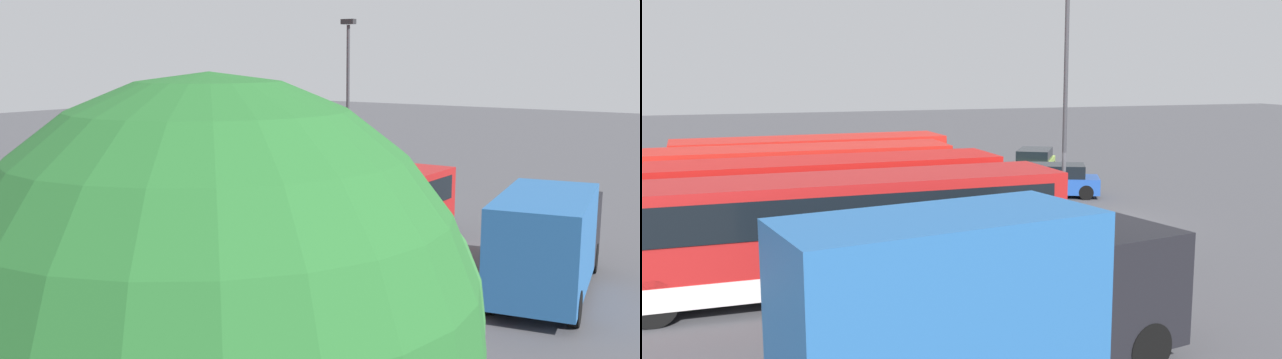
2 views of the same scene
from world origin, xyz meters
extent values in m
plane|color=#47474C|center=(0.00, 0.00, 0.00)|extent=(140.00, 140.00, 0.00)
cube|color=#A51919|center=(-5.37, 10.22, 1.65)|extent=(2.78, 11.57, 2.60)
cube|color=silver|center=(-5.37, 10.22, 0.62)|extent=(2.82, 11.61, 0.55)
cube|color=black|center=(-5.37, 10.22, 2.25)|extent=(2.82, 10.77, 0.90)
cube|color=black|center=(-5.26, 4.43, 2.25)|extent=(2.25, 0.10, 1.10)
cylinder|color=black|center=(-4.16, 5.88, 0.55)|extent=(0.32, 1.11, 1.10)
cylinder|color=black|center=(-6.41, 5.83, 0.55)|extent=(0.32, 1.11, 1.10)
cylinder|color=black|center=(-4.34, 14.60, 0.55)|extent=(0.32, 1.11, 1.10)
cylinder|color=black|center=(-6.59, 14.55, 0.55)|extent=(0.32, 1.11, 1.10)
cube|color=#B71411|center=(-1.63, 9.92, 1.65)|extent=(2.74, 10.39, 2.60)
cube|color=silver|center=(-1.63, 9.92, 0.62)|extent=(2.78, 10.43, 0.55)
cube|color=black|center=(-1.63, 9.92, 2.25)|extent=(2.79, 9.59, 0.90)
cube|color=black|center=(-1.54, 4.72, 2.25)|extent=(2.25, 0.10, 1.10)
cylinder|color=black|center=(-0.44, 6.17, 0.55)|extent=(0.32, 1.11, 1.10)
cylinder|color=black|center=(-2.69, 6.13, 0.55)|extent=(0.32, 1.11, 1.10)
cylinder|color=black|center=(-0.58, 13.71, 0.55)|extent=(0.32, 1.11, 1.10)
cylinder|color=black|center=(-2.83, 13.67, 0.55)|extent=(0.32, 1.11, 1.10)
cube|color=red|center=(2.00, 10.35, 1.65)|extent=(2.67, 10.31, 2.60)
cube|color=silver|center=(2.00, 10.35, 0.62)|extent=(2.72, 10.35, 0.55)
cube|color=black|center=(2.00, 10.35, 2.25)|extent=(2.73, 9.51, 0.90)
cube|color=black|center=(1.94, 5.18, 2.25)|extent=(2.25, 0.09, 1.10)
cylinder|color=black|center=(3.08, 6.60, 0.55)|extent=(0.31, 1.10, 1.10)
cylinder|color=black|center=(0.83, 6.62, 0.55)|extent=(0.31, 1.10, 1.10)
cylinder|color=black|center=(3.17, 14.08, 0.55)|extent=(0.31, 1.10, 1.10)
cylinder|color=black|center=(0.92, 14.10, 0.55)|extent=(0.31, 1.10, 1.10)
cube|color=red|center=(5.30, 9.58, 1.65)|extent=(2.93, 10.53, 2.60)
cube|color=silver|center=(5.30, 9.58, 0.62)|extent=(2.97, 10.57, 0.55)
cube|color=black|center=(5.30, 9.58, 2.25)|extent=(2.96, 9.73, 0.90)
cube|color=black|center=(5.49, 4.33, 2.25)|extent=(2.25, 0.14, 1.10)
cylinder|color=black|center=(6.57, 5.80, 0.55)|extent=(0.34, 1.11, 1.10)
cylinder|color=black|center=(4.32, 5.72, 0.55)|extent=(0.34, 1.11, 1.10)
cylinder|color=black|center=(6.29, 13.44, 0.55)|extent=(0.34, 1.11, 1.10)
cylinder|color=black|center=(4.04, 13.36, 0.55)|extent=(0.34, 1.11, 1.10)
cube|color=#235999|center=(-11.73, 9.53, 1.80)|extent=(3.47, 5.87, 2.80)
cube|color=black|center=(-11.04, 5.84, 1.50)|extent=(2.83, 2.43, 2.20)
cylinder|color=black|center=(-9.93, 6.05, 0.50)|extent=(0.46, 1.03, 1.00)
cylinder|color=black|center=(-12.15, 5.64, 0.50)|extent=(0.46, 1.03, 1.00)
cylinder|color=black|center=(-10.94, 11.46, 0.50)|extent=(0.46, 1.03, 1.00)
cylinder|color=black|center=(-13.16, 11.04, 0.50)|extent=(0.46, 1.03, 1.00)
cube|color=#1E479E|center=(5.29, -0.89, 0.53)|extent=(3.42, 4.60, 0.70)
cube|color=black|center=(5.21, -1.07, 1.15)|extent=(2.56, 3.00, 0.55)
cylinder|color=black|center=(5.20, 0.83, 0.32)|extent=(0.47, 0.67, 0.64)
cylinder|color=black|center=(6.66, 0.16, 0.32)|extent=(0.47, 0.67, 0.64)
cylinder|color=black|center=(3.93, -1.93, 0.32)|extent=(0.47, 0.67, 0.64)
cylinder|color=black|center=(5.38, -2.60, 0.32)|extent=(0.47, 0.67, 0.64)
cube|color=#A5D14C|center=(10.79, -2.61, 0.53)|extent=(4.70, 3.85, 0.70)
cube|color=black|center=(10.96, -2.72, 1.15)|extent=(3.12, 2.79, 0.55)
cylinder|color=black|center=(9.00, -2.45, 0.32)|extent=(0.66, 0.52, 0.64)
cylinder|color=black|center=(9.84, -1.09, 0.32)|extent=(0.66, 0.52, 0.64)
cylinder|color=black|center=(11.73, -4.14, 0.32)|extent=(0.66, 0.52, 0.64)
cylinder|color=black|center=(12.57, -2.78, 0.32)|extent=(0.66, 0.52, 0.64)
cylinder|color=#38383D|center=(0.90, 0.73, 4.32)|extent=(0.16, 0.16, 8.64)
cube|color=#262628|center=(0.90, 0.73, 8.79)|extent=(0.70, 0.30, 0.24)
cylinder|color=#197F33|center=(12.29, 0.92, 0.47)|extent=(0.60, 0.60, 0.95)
sphere|color=#2D7033|center=(-13.50, 23.25, 4.01)|extent=(3.94, 3.94, 3.94)
sphere|color=#236028|center=(-13.70, 25.34, 4.41)|extent=(5.19, 5.19, 5.19)
camera|label=1|loc=(-18.44, 30.25, 7.13)|focal=41.10mm
camera|label=2|loc=(-22.91, 12.99, 5.65)|focal=39.81mm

